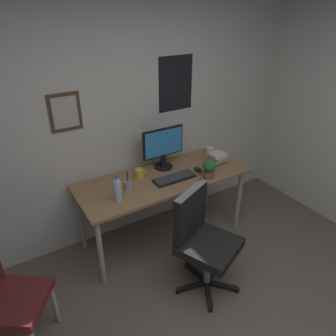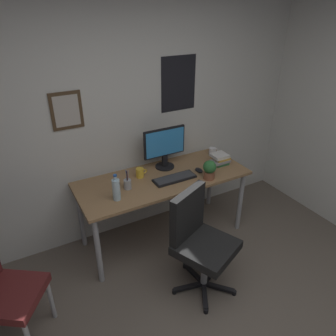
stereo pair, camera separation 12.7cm
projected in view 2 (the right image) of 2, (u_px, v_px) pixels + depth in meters
wall_back at (119, 116)px, 3.14m from camera, size 4.40×0.10×2.60m
desk at (163, 184)px, 3.23m from camera, size 1.73×0.69×0.75m
office_chair at (199, 238)px, 2.71m from camera, size 0.61×0.61×0.95m
side_chair at (0, 289)px, 2.27m from camera, size 0.58×0.58×0.88m
monitor at (165, 146)px, 3.27m from camera, size 0.46×0.20×0.43m
keyboard at (175, 178)px, 3.14m from camera, size 0.43×0.15×0.03m
computer_mouse at (199, 170)px, 3.28m from camera, size 0.06×0.11×0.04m
water_bottle at (116, 189)px, 2.79m from camera, size 0.07×0.07×0.25m
coffee_mug_near at (140, 173)px, 3.17m from camera, size 0.12×0.08×0.10m
coffee_mug_far at (213, 152)px, 3.61m from camera, size 0.12×0.08×0.09m
potted_plant at (209, 169)px, 3.12m from camera, size 0.13×0.13×0.20m
pen_cup at (128, 184)px, 2.97m from camera, size 0.07×0.07×0.20m
book_stack_left at (220, 159)px, 3.42m from camera, size 0.21×0.16×0.12m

